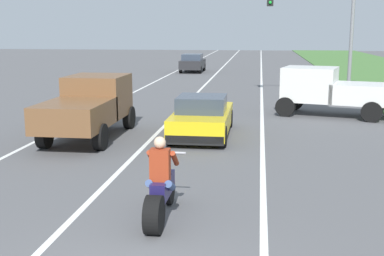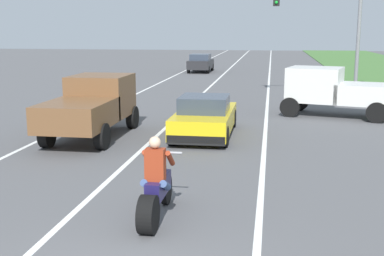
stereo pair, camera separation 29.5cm
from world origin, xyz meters
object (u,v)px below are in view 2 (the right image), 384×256
Objects in this scene: motorcycle_with_rider at (156,190)px; pickup_truck_left_lane_brown at (92,104)px; traffic_light_mast_near at (330,19)px; distant_car_far_ahead at (201,63)px; pickup_truck_right_shoulder_white at (338,90)px; sports_car_yellow at (205,117)px.

pickup_truck_left_lane_brown is at bearing 118.33° from motorcycle_with_rider.
distant_car_far_ahead is at bearing 118.94° from traffic_light_mast_near.
pickup_truck_left_lane_brown is (-3.73, 6.91, 0.51)m from motorcycle_with_rider.
pickup_truck_right_shoulder_white reaches higher than distant_car_far_ahead.
distant_car_far_ahead is at bearing 96.54° from motorcycle_with_rider.
pickup_truck_left_lane_brown is 13.82m from traffic_light_mast_near.
sports_car_yellow is 0.84× the size of pickup_truck_right_shoulder_white.
motorcycle_with_rider is 33.17m from distant_car_far_ahead.
sports_car_yellow is 6.74m from pickup_truck_right_shoulder_white.
pickup_truck_left_lane_brown is 1.20× the size of distant_car_far_ahead.
motorcycle_with_rider is at bearing -105.61° from traffic_light_mast_near.
distant_car_far_ahead is (-0.05, 26.05, -0.33)m from pickup_truck_left_lane_brown.
pickup_truck_right_shoulder_white is at bearing -67.48° from distant_car_far_ahead.
pickup_truck_left_lane_brown is (-3.63, -0.81, 0.48)m from sports_car_yellow.
sports_car_yellow is 25.50m from distant_car_far_ahead.
pickup_truck_right_shoulder_white is at bearing 43.77° from sports_car_yellow.
pickup_truck_left_lane_brown is at bearing -167.40° from sports_car_yellow.
motorcycle_with_rider is at bearing -83.46° from distant_car_far_ahead.
pickup_truck_right_shoulder_white is 5.76m from traffic_light_mast_near.
pickup_truck_right_shoulder_white is at bearing 32.77° from pickup_truck_left_lane_brown.
pickup_truck_left_lane_brown reaches higher than motorcycle_with_rider.
distant_car_far_ahead is (-8.53, 20.59, -0.33)m from pickup_truck_right_shoulder_white.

